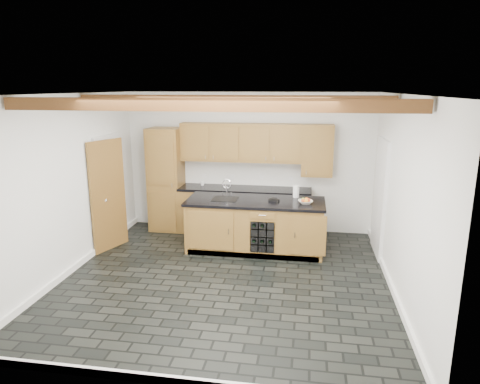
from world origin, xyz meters
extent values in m
plane|color=black|center=(0.00, 0.00, 0.00)|extent=(5.00, 5.00, 0.00)
plane|color=white|center=(0.00, 2.50, 1.40)|extent=(5.00, 0.00, 5.00)
plane|color=white|center=(-2.50, 0.00, 1.40)|extent=(0.00, 5.00, 5.00)
plane|color=white|center=(2.50, 0.00, 1.40)|extent=(0.00, 5.00, 5.00)
plane|color=white|center=(0.00, 0.00, 2.80)|extent=(5.00, 5.00, 0.00)
cube|color=#553515|center=(0.00, -1.20, 2.70)|extent=(4.90, 0.15, 0.15)
cube|color=#553515|center=(0.00, 0.60, 2.70)|extent=(4.90, 0.15, 0.15)
cube|color=white|center=(-2.48, 0.00, 0.05)|extent=(0.04, 5.00, 0.10)
cube|color=white|center=(2.48, 0.00, 0.05)|extent=(0.04, 5.00, 0.10)
cube|color=white|center=(0.00, -2.48, 0.05)|extent=(5.00, 0.04, 0.10)
cube|color=white|center=(-2.47, 1.30, 1.02)|extent=(0.06, 0.94, 2.04)
cube|color=olive|center=(-2.32, 0.95, 1.00)|extent=(0.31, 0.77, 2.00)
cube|color=white|center=(2.47, 1.50, 1.02)|extent=(0.06, 0.98, 2.04)
cube|color=black|center=(2.50, 1.50, 1.00)|extent=(0.02, 0.86, 1.96)
cube|color=olive|center=(-1.65, 2.20, 1.05)|extent=(0.65, 0.60, 2.10)
cube|color=olive|center=(-0.02, 2.20, 0.44)|extent=(2.60, 0.60, 0.88)
cube|color=black|center=(-0.02, 2.20, 0.91)|extent=(2.64, 0.62, 0.05)
cube|color=white|center=(-0.02, 2.49, 1.19)|extent=(2.60, 0.02, 0.52)
cube|color=olive|center=(-0.12, 2.33, 1.83)|extent=(2.40, 0.35, 0.75)
cube|color=olive|center=(1.38, 2.33, 1.70)|extent=(0.60, 0.35, 1.00)
cube|color=olive|center=(0.30, 1.30, 0.44)|extent=(2.40, 0.90, 0.88)
cube|color=black|center=(0.30, 1.30, 0.91)|extent=(2.46, 0.96, 0.05)
cube|color=olive|center=(-0.42, 0.84, 0.48)|extent=(0.80, 0.02, 0.70)
cube|color=olive|center=(1.25, 0.84, 0.48)|extent=(0.60, 0.02, 0.70)
cube|color=black|center=(0.48, 0.99, 0.40)|extent=(0.42, 0.30, 0.56)
cylinder|color=black|center=(0.48, 0.95, 0.33)|extent=(0.07, 0.26, 0.07)
cylinder|color=black|center=(0.62, 0.95, 0.33)|extent=(0.07, 0.26, 0.07)
cylinder|color=black|center=(0.34, 0.95, 0.61)|extent=(0.07, 0.26, 0.07)
cylinder|color=black|center=(0.48, 0.95, 0.61)|extent=(0.07, 0.26, 0.07)
cylinder|color=black|center=(0.34, 0.95, 0.33)|extent=(0.07, 0.26, 0.07)
cube|color=black|center=(-0.25, 1.30, 0.93)|extent=(0.45, 0.40, 0.02)
cylinder|color=silver|center=(-0.25, 1.48, 1.03)|extent=(0.02, 0.02, 0.20)
torus|color=silver|center=(-0.25, 1.48, 1.17)|extent=(0.18, 0.02, 0.18)
cylinder|color=silver|center=(-0.33, 1.48, 0.97)|extent=(0.02, 0.02, 0.08)
cylinder|color=silver|center=(-0.17, 1.48, 0.97)|extent=(0.02, 0.02, 0.08)
cube|color=black|center=(0.63, 1.29, 0.95)|extent=(0.20, 0.14, 0.04)
cylinder|color=black|center=(0.63, 1.29, 0.98)|extent=(0.12, 0.12, 0.01)
imported|color=beige|center=(1.18, 1.20, 0.96)|extent=(0.29, 0.29, 0.06)
sphere|color=#CF411B|center=(1.23, 1.20, 0.99)|extent=(0.07, 0.07, 0.07)
sphere|color=orange|center=(1.20, 1.25, 0.99)|extent=(0.07, 0.07, 0.07)
sphere|color=olive|center=(1.14, 1.23, 0.99)|extent=(0.07, 0.07, 0.07)
sphere|color=#B6461B|center=(1.14, 1.17, 0.99)|extent=(0.07, 0.07, 0.07)
sphere|color=orange|center=(1.20, 1.16, 0.99)|extent=(0.07, 0.07, 0.07)
cylinder|color=white|center=(1.01, 1.63, 1.04)|extent=(0.11, 0.11, 0.22)
imported|color=white|center=(-0.92, 2.29, 0.97)|extent=(0.11, 0.11, 0.09)
camera|label=1|loc=(1.19, -6.01, 2.90)|focal=32.00mm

